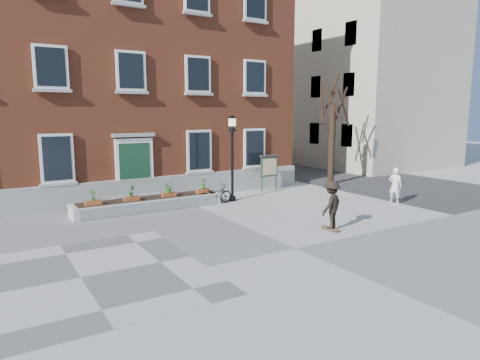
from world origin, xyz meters
TOP-DOWN VIEW (x-y plane):
  - ground at (0.00, 0.00)m, footprint 100.00×100.00m
  - checker_patch at (-6.00, 1.00)m, footprint 6.00×6.00m
  - bicycle at (0.89, 6.76)m, footprint 1.69×0.62m
  - parked_car at (11.34, 17.19)m, footprint 2.72×3.96m
  - bystander at (7.84, 2.69)m, footprint 0.57×0.69m
  - brick_building at (-2.00, 13.98)m, footprint 18.40×10.85m
  - planter_assembly at (-1.99, 7.18)m, footprint 6.20×1.12m
  - bare_tree at (9.01, 8.01)m, footprint 1.83×1.83m
  - side_street at (17.99, 19.78)m, footprint 15.20×36.00m
  - lamp_post at (1.94, 7.00)m, footprint 0.40×0.40m
  - notice_board at (4.88, 8.21)m, footprint 1.10×0.16m
  - skateboarder at (2.30, 0.93)m, footprint 1.23×0.96m

SIDE VIEW (x-z plane):
  - ground at x=0.00m, z-range 0.00..0.00m
  - checker_patch at x=-6.00m, z-range 0.00..0.01m
  - planter_assembly at x=-1.99m, z-range -0.27..0.88m
  - bicycle at x=0.89m, z-range 0.00..0.88m
  - parked_car at x=11.34m, z-range 0.00..1.23m
  - bystander at x=7.84m, z-range 0.00..1.62m
  - skateboarder at x=2.30m, z-range 0.03..1.78m
  - notice_board at x=4.88m, z-range 0.33..2.20m
  - lamp_post at x=1.94m, z-range 0.57..4.50m
  - bare_tree at x=9.01m, z-range -0.29..5.87m
  - brick_building at x=-2.00m, z-range 0.00..12.60m
  - side_street at x=17.99m, z-range -0.23..14.27m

